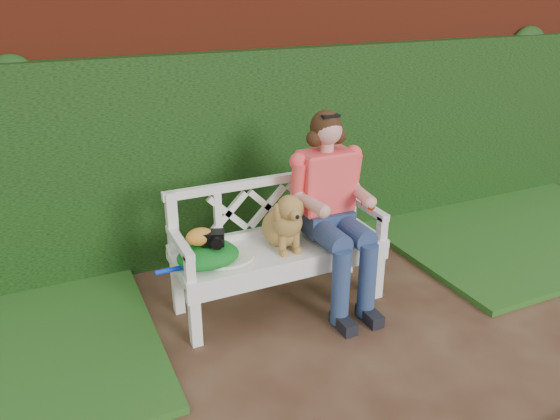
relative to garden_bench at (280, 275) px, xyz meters
name	(u,v)px	position (x,y,z in m)	size (l,w,h in m)	color
ground	(351,351)	(0.18, -0.70, -0.24)	(60.00, 60.00, 0.00)	#381E14
brick_wall	(240,120)	(0.18, 1.20, 0.86)	(10.00, 0.30, 2.20)	maroon
ivy_hedge	(251,154)	(0.18, 0.98, 0.61)	(10.00, 0.18, 1.70)	#265B1A
grass_right	(517,228)	(2.58, 0.20, -0.21)	(2.60, 2.00, 0.05)	#174512
garden_bench	(280,275)	(0.00, 0.00, 0.00)	(1.58, 0.60, 0.48)	white
seated_woman	(328,211)	(0.37, -0.02, 0.44)	(0.58, 0.77, 1.37)	#FF4846
dog	(283,219)	(0.01, -0.03, 0.45)	(0.28, 0.38, 0.42)	olive
tennis_racket	(223,259)	(-0.44, -0.05, 0.26)	(0.70, 0.29, 0.03)	white
green_bag	(208,255)	(-0.54, -0.06, 0.31)	(0.41, 0.32, 0.14)	#33822F
camera_item	(214,238)	(-0.50, -0.06, 0.43)	(0.14, 0.10, 0.09)	black
baseball_glove	(200,237)	(-0.58, -0.03, 0.44)	(0.18, 0.13, 0.12)	#C67B25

